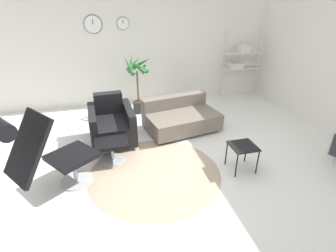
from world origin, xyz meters
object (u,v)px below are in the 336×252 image
lounge_chair (40,148)px  couch_low (181,118)px  ottoman (112,146)px  shelf_unit (241,59)px  armchair_red (112,125)px  side_table (243,149)px  potted_plant (137,81)px

lounge_chair → couch_low: size_ratio=0.84×
ottoman → shelf_unit: shelf_unit is taller
ottoman → armchair_red: (0.04, 0.67, 0.02)m
side_table → shelf_unit: 3.25m
lounge_chair → potted_plant: 2.88m
lounge_chair → armchair_red: bearing=109.0°
ottoman → side_table: (1.85, -0.69, 0.09)m
lounge_chair → side_table: bearing=51.7°
couch_low → potted_plant: bearing=-66.7°
ottoman → armchair_red: size_ratio=0.54×
armchair_red → shelf_unit: 3.61m
armchair_red → couch_low: 1.32m
lounge_chair → couch_low: (2.19, 1.45, -0.50)m
armchair_red → lounge_chair: bearing=53.1°
potted_plant → shelf_unit: shelf_unit is taller
side_table → potted_plant: size_ratio=0.32×
armchair_red → couch_low: armchair_red is taller
armchair_red → side_table: armchair_red is taller
lounge_chair → armchair_red: lounge_chair is taller
ottoman → side_table: 1.97m
couch_low → side_table: couch_low is taller
couch_low → ottoman: bearing=20.5°
lounge_chair → couch_low: 2.67m
couch_low → shelf_unit: size_ratio=0.89×
armchair_red → shelf_unit: bearing=-157.7°
armchair_red → potted_plant: (0.64, 1.15, 0.42)m
lounge_chair → ottoman: lounge_chair is taller
lounge_chair → armchair_red: 1.63m
ottoman → side_table: size_ratio=1.24×
ottoman → potted_plant: 1.99m
couch_low → side_table: bearing=97.7°
shelf_unit → ottoman: bearing=-146.1°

